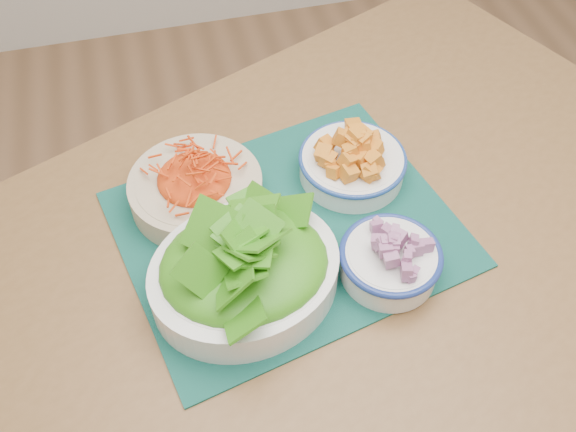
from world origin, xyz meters
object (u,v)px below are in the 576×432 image
(placemat, at_px, (288,228))
(squash_bowl, at_px, (353,159))
(onion_bowl, at_px, (391,257))
(table, at_px, (338,263))
(lettuce_bowl, at_px, (244,266))
(carrot_bowl, at_px, (195,184))

(placemat, bearing_deg, squash_bowl, 20.45)
(placemat, bearing_deg, onion_bowl, -56.18)
(onion_bowl, bearing_deg, table, 114.58)
(placemat, xyz_separation_m, lettuce_bowl, (-0.09, -0.10, 0.06))
(table, relative_size, lettuce_bowl, 4.65)
(placemat, relative_size, onion_bowl, 3.09)
(table, distance_m, carrot_bowl, 0.28)
(table, bearing_deg, carrot_bowl, 127.44)
(placemat, distance_m, squash_bowl, 0.17)
(carrot_bowl, height_order, onion_bowl, carrot_bowl)
(table, xyz_separation_m, squash_bowl, (0.05, 0.11, 0.13))
(squash_bowl, bearing_deg, lettuce_bowl, -140.95)
(table, relative_size, placemat, 3.02)
(squash_bowl, relative_size, onion_bowl, 1.19)
(table, distance_m, onion_bowl, 0.17)
(squash_bowl, bearing_deg, placemat, -147.43)
(squash_bowl, distance_m, lettuce_bowl, 0.29)
(placemat, distance_m, onion_bowl, 0.18)
(squash_bowl, height_order, lettuce_bowl, lettuce_bowl)
(placemat, xyz_separation_m, onion_bowl, (0.13, -0.12, 0.04))
(carrot_bowl, relative_size, squash_bowl, 1.44)
(lettuce_bowl, bearing_deg, table, 7.52)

